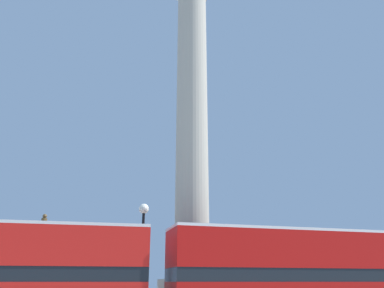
% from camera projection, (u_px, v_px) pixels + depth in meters
% --- Properties ---
extents(monument_column, '(4.64, 4.64, 24.43)m').
position_uv_depth(monument_column, '(192.00, 152.00, 23.33)').
color(monument_column, '#A39E8E').
rests_on(monument_column, ground_plane).
extents(bus_b, '(10.72, 3.09, 4.29)m').
position_uv_depth(bus_b, '(8.00, 274.00, 14.47)').
color(bus_b, red).
rests_on(bus_b, ground_plane).
extents(bus_c, '(10.62, 2.87, 4.36)m').
position_uv_depth(bus_c, '(286.00, 275.00, 16.70)').
color(bus_c, '#A80F0C').
rests_on(bus_c, ground_plane).
extents(equestrian_statue, '(4.43, 4.08, 6.29)m').
position_uv_depth(equestrian_statue, '(35.00, 287.00, 22.96)').
color(equestrian_statue, '#A39E8E').
rests_on(equestrian_statue, ground_plane).
extents(street_lamp, '(0.52, 0.52, 5.95)m').
position_uv_depth(street_lamp, '(142.00, 245.00, 18.87)').
color(street_lamp, black).
rests_on(street_lamp, ground_plane).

